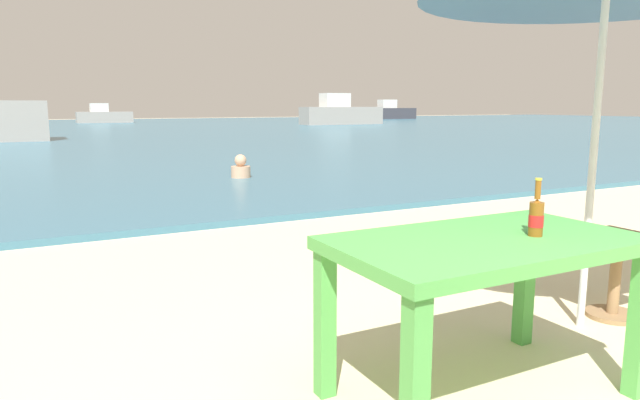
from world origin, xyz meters
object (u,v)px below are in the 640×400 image
Objects in this scene: swimmer_person at (241,169)px; boat_fishing_trawler at (104,116)px; beer_bottle_amber at (536,216)px; boat_tanker at (390,112)px; boat_barge at (340,113)px; picnic_table_green at (485,261)px; side_table_wood at (616,264)px.

boat_fishing_trawler is at bearing 86.66° from swimmer_person.
boat_tanker is (28.75, 42.75, -0.13)m from beer_bottle_amber.
boat_barge is 1.15× the size of boat_tanker.
picnic_table_green is 51.57m from boat_tanker.
beer_bottle_amber reaches higher than side_table_wood.
beer_bottle_amber is at bearing -99.99° from swimmer_person.
picnic_table_green is 42.72m from boat_fishing_trawler.
beer_bottle_amber is at bearing -160.74° from side_table_wood.
boat_tanker reaches higher than beer_bottle_amber.
boat_tanker reaches higher than boat_fishing_trawler.
boat_tanker is (11.79, 11.22, -0.10)m from boat_barge.
boat_tanker is at bearing 55.83° from picnic_table_green.
swimmer_person is at bearing 78.35° from picnic_table_green.
swimmer_person is (1.58, 7.64, -0.41)m from picnic_table_green.
side_table_wood is at bearing 13.66° from picnic_table_green.
boat_tanker is 25.36m from boat_fishing_trawler.
swimmer_person is 0.07× the size of boat_barge.
picnic_table_green reaches higher than swimmer_person.
boat_barge reaches higher than boat_tanker.
boat_fishing_trawler is at bearing 85.15° from picnic_table_green.
picnic_table_green is 0.25× the size of boat_barge.
boat_tanker is at bearing 56.07° from beer_bottle_amber.
picnic_table_green is at bearing -94.85° from boat_fishing_trawler.
boat_barge reaches higher than picnic_table_green.
boat_barge is at bearing 56.75° from swimmer_person.
side_table_wood is at bearing -90.88° from swimmer_person.
picnic_table_green is 2.59× the size of side_table_wood.
picnic_table_green is at bearing 159.59° from beer_bottle_amber.
boat_barge is at bearing 61.35° from picnic_table_green.
boat_barge reaches higher than side_table_wood.
boat_fishing_trawler is at bearing 85.44° from beer_bottle_amber.
boat_tanker is (27.39, 35.03, 0.48)m from swimmer_person.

